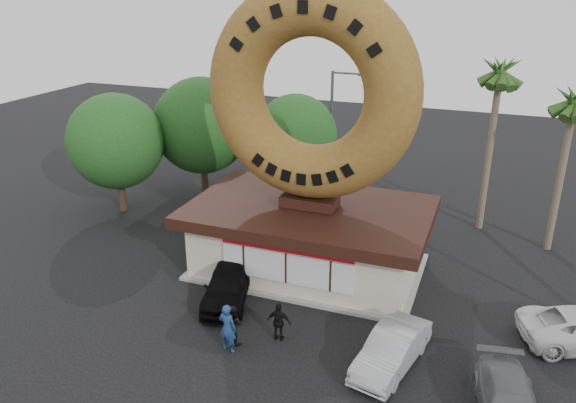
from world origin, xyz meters
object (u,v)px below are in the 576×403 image
(car_silver, at_px, (392,350))
(person_left, at_px, (228,328))
(giant_donut, at_px, (311,93))
(person_center, at_px, (233,324))
(donut_shop, at_px, (309,236))
(person_right, at_px, (279,322))
(car_black, at_px, (227,285))
(street_lamp, at_px, (333,128))

(car_silver, bearing_deg, person_left, -154.98)
(giant_donut, relative_size, person_center, 5.93)
(person_center, bearing_deg, person_left, 110.72)
(donut_shop, xyz_separation_m, car_silver, (5.20, -5.94, -1.06))
(person_left, distance_m, person_center, 0.57)
(person_right, xyz_separation_m, car_black, (-3.18, 1.90, -0.05))
(person_left, height_order, person_right, person_left)
(street_lamp, bearing_deg, donut_shop, -79.50)
(car_black, distance_m, car_silver, 7.83)
(donut_shop, bearing_deg, person_left, -95.95)
(donut_shop, relative_size, car_black, 2.49)
(giant_donut, distance_m, person_right, 9.81)
(giant_donut, xyz_separation_m, person_right, (0.80, -5.93, -7.78))
(donut_shop, xyz_separation_m, car_black, (-2.39, -4.01, -1.00))
(giant_donut, relative_size, car_silver, 2.24)
(street_lamp, height_order, person_left, street_lamp)
(person_left, height_order, person_center, person_left)
(donut_shop, bearing_deg, person_center, -96.78)
(person_left, bearing_deg, donut_shop, -88.48)
(person_left, xyz_separation_m, car_black, (-1.63, 3.22, -0.24))
(car_black, bearing_deg, street_lamp, 72.01)
(donut_shop, relative_size, person_center, 6.93)
(giant_donut, xyz_separation_m, street_lamp, (-1.86, 10.00, -4.11))
(person_center, xyz_separation_m, car_silver, (5.99, 0.75, -0.10))
(person_left, relative_size, car_silver, 0.47)
(person_center, bearing_deg, street_lamp, -70.12)
(giant_donut, height_order, person_left, giant_donut)
(person_left, xyz_separation_m, person_right, (1.55, 1.31, -0.19))
(person_right, relative_size, car_silver, 0.38)
(person_left, bearing_deg, car_black, -55.61)
(street_lamp, bearing_deg, car_silver, -66.16)
(donut_shop, distance_m, person_left, 7.31)
(donut_shop, height_order, car_black, donut_shop)
(person_right, bearing_deg, car_silver, 174.71)
(person_right, bearing_deg, donut_shop, -87.24)
(person_right, relative_size, car_black, 0.36)
(person_center, xyz_separation_m, person_right, (1.59, 0.78, 0.01))
(donut_shop, height_order, person_left, donut_shop)
(person_left, xyz_separation_m, car_silver, (5.95, 1.29, -0.30))
(car_silver, bearing_deg, donut_shop, 144.01)
(person_left, bearing_deg, person_center, -78.06)
(street_lamp, relative_size, car_black, 1.78)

